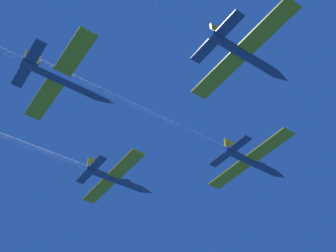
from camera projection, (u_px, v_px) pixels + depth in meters
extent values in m
cylinder|color=#4C5660|center=(251.00, 162.00, 75.55)|extent=(1.30, 11.83, 1.30)
cone|color=#4C5660|center=(280.00, 176.00, 78.60)|extent=(1.28, 2.60, 1.28)
ellipsoid|color=black|center=(261.00, 164.00, 77.02)|extent=(0.91, 2.37, 0.65)
cube|color=yellow|center=(229.00, 175.00, 78.44)|extent=(8.99, 2.60, 0.28)
cube|color=yellow|center=(270.00, 145.00, 72.16)|extent=(8.99, 2.60, 0.28)
cube|color=yellow|center=(230.00, 145.00, 74.62)|extent=(0.34, 2.13, 1.89)
cube|color=#4C5660|center=(219.00, 160.00, 75.08)|extent=(4.05, 1.56, 0.28)
cube|color=#4C5660|center=(240.00, 143.00, 71.82)|extent=(4.05, 1.56, 0.28)
cylinder|color=white|center=(142.00, 111.00, 66.05)|extent=(1.17, 33.16, 1.17)
cylinder|color=#4C5660|center=(115.00, 179.00, 80.82)|extent=(1.30, 11.83, 1.30)
cone|color=#4C5660|center=(147.00, 191.00, 83.86)|extent=(1.28, 2.60, 1.28)
ellipsoid|color=black|center=(127.00, 181.00, 82.29)|extent=(0.91, 2.37, 0.65)
cube|color=yellow|center=(99.00, 191.00, 83.71)|extent=(8.99, 2.60, 0.28)
cube|color=yellow|center=(126.00, 164.00, 77.43)|extent=(8.99, 2.60, 0.28)
cube|color=yellow|center=(93.00, 164.00, 79.89)|extent=(0.34, 2.13, 1.89)
cube|color=#4C5660|center=(84.00, 177.00, 80.35)|extent=(4.05, 1.56, 0.28)
cube|color=#4C5660|center=(98.00, 163.00, 77.08)|extent=(4.05, 1.56, 0.28)
cylinder|color=#4C5660|center=(245.00, 55.00, 58.91)|extent=(1.30, 11.83, 1.30)
cone|color=#4C5660|center=(282.00, 78.00, 61.96)|extent=(1.28, 2.60, 1.28)
ellipsoid|color=black|center=(258.00, 61.00, 60.38)|extent=(0.91, 2.37, 0.65)
cube|color=yellow|center=(217.00, 76.00, 61.80)|extent=(8.99, 2.60, 0.28)
cube|color=yellow|center=(268.00, 27.00, 55.52)|extent=(8.99, 2.60, 0.28)
cube|color=yellow|center=(217.00, 31.00, 57.98)|extent=(0.34, 2.13, 1.89)
cube|color=#4C5660|center=(204.00, 51.00, 58.44)|extent=(4.05, 1.56, 0.28)
cube|color=#4C5660|center=(230.00, 24.00, 55.18)|extent=(4.05, 1.56, 0.28)
cylinder|color=#4C5660|center=(62.00, 80.00, 61.01)|extent=(1.30, 11.83, 1.30)
cone|color=#4C5660|center=(107.00, 101.00, 64.06)|extent=(1.28, 2.60, 1.28)
ellipsoid|color=black|center=(79.00, 85.00, 62.48)|extent=(0.91, 2.37, 0.65)
cube|color=yellow|center=(44.00, 100.00, 63.90)|extent=(8.99, 2.60, 0.28)
cube|color=yellow|center=(74.00, 54.00, 57.62)|extent=(8.99, 2.60, 0.28)
cube|color=yellow|center=(32.00, 58.00, 60.08)|extent=(0.34, 2.13, 1.89)
cube|color=#4C5660|center=(21.00, 77.00, 60.54)|extent=(4.05, 1.56, 0.28)
cube|color=#4C5660|center=(36.00, 52.00, 57.28)|extent=(4.05, 1.56, 0.28)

